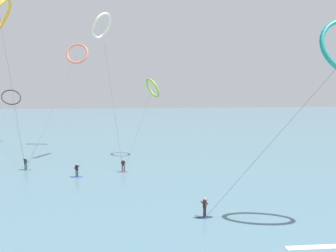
{
  "coord_description": "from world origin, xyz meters",
  "views": [
    {
      "loc": [
        -3.84,
        -3.48,
        10.2
      ],
      "look_at": [
        0.0,
        23.24,
        7.21
      ],
      "focal_mm": 30.54,
      "sensor_mm": 36.0,
      "label": 1
    }
  ],
  "objects_px": {
    "surfer_navy": "(205,209)",
    "kite_amber": "(0,16)",
    "kite_coral": "(77,54)",
    "surfer_emerald": "(26,164)",
    "kite_charcoal": "(11,97)",
    "kite_ivory": "(102,26)",
    "surfer_magenta": "(123,166)",
    "kite_lime": "(153,88)",
    "surfer_cobalt": "(77,171)"
  },
  "relations": [
    {
      "from": "surfer_navy",
      "to": "kite_amber",
      "type": "bearing_deg",
      "value": -89.61
    },
    {
      "from": "surfer_navy",
      "to": "kite_coral",
      "type": "xyz_separation_m",
      "value": [
        -15.77,
        37.57,
        17.39
      ]
    },
    {
      "from": "surfer_emerald",
      "to": "kite_coral",
      "type": "xyz_separation_m",
      "value": [
        4.09,
        19.55,
        17.39
      ]
    },
    {
      "from": "kite_charcoal",
      "to": "kite_ivory",
      "type": "bearing_deg",
      "value": -65.7
    },
    {
      "from": "surfer_magenta",
      "to": "kite_coral",
      "type": "distance_m",
      "value": 29.79
    },
    {
      "from": "kite_lime",
      "to": "kite_amber",
      "type": "bearing_deg",
      "value": 85.72
    },
    {
      "from": "surfer_magenta",
      "to": "kite_amber",
      "type": "relative_size",
      "value": 0.07
    },
    {
      "from": "kite_charcoal",
      "to": "surfer_navy",
      "type": "bearing_deg",
      "value": -80.58
    },
    {
      "from": "kite_coral",
      "to": "kite_charcoal",
      "type": "xyz_separation_m",
      "value": [
        -14.53,
        4.91,
        -8.6
      ]
    },
    {
      "from": "surfer_emerald",
      "to": "kite_coral",
      "type": "relative_size",
      "value": 0.08
    },
    {
      "from": "surfer_navy",
      "to": "kite_amber",
      "type": "relative_size",
      "value": 0.07
    },
    {
      "from": "surfer_cobalt",
      "to": "kite_ivory",
      "type": "distance_m",
      "value": 23.65
    },
    {
      "from": "surfer_navy",
      "to": "surfer_cobalt",
      "type": "bearing_deg",
      "value": -95.87
    },
    {
      "from": "surfer_navy",
      "to": "surfer_emerald",
      "type": "bearing_deg",
      "value": -90.63
    },
    {
      "from": "surfer_navy",
      "to": "kite_charcoal",
      "type": "height_order",
      "value": "kite_charcoal"
    },
    {
      "from": "surfer_cobalt",
      "to": "kite_ivory",
      "type": "height_order",
      "value": "kite_ivory"
    },
    {
      "from": "surfer_cobalt",
      "to": "surfer_magenta",
      "type": "height_order",
      "value": "same"
    },
    {
      "from": "surfer_magenta",
      "to": "kite_amber",
      "type": "bearing_deg",
      "value": -22.92
    },
    {
      "from": "surfer_emerald",
      "to": "kite_ivory",
      "type": "xyz_separation_m",
      "value": [
        9.88,
        7.64,
        20.17
      ]
    },
    {
      "from": "kite_amber",
      "to": "kite_lime",
      "type": "bearing_deg",
      "value": 95.55
    },
    {
      "from": "surfer_emerald",
      "to": "kite_amber",
      "type": "xyz_separation_m",
      "value": [
        -2.78,
        1.8,
        19.63
      ]
    },
    {
      "from": "kite_ivory",
      "to": "kite_charcoal",
      "type": "bearing_deg",
      "value": -104.55
    },
    {
      "from": "surfer_magenta",
      "to": "surfer_emerald",
      "type": "distance_m",
      "value": 13.36
    },
    {
      "from": "surfer_emerald",
      "to": "kite_lime",
      "type": "xyz_separation_m",
      "value": [
        17.92,
        7.61,
        10.45
      ]
    },
    {
      "from": "surfer_emerald",
      "to": "kite_ivory",
      "type": "bearing_deg",
      "value": 72.89
    },
    {
      "from": "kite_ivory",
      "to": "kite_coral",
      "type": "bearing_deg",
      "value": -129.03
    },
    {
      "from": "kite_lime",
      "to": "surfer_navy",
      "type": "bearing_deg",
      "value": 164.37
    },
    {
      "from": "kite_coral",
      "to": "surfer_emerald",
      "type": "bearing_deg",
      "value": -92.74
    },
    {
      "from": "surfer_magenta",
      "to": "kite_charcoal",
      "type": "distance_m",
      "value": 37.12
    },
    {
      "from": "kite_coral",
      "to": "kite_lime",
      "type": "relative_size",
      "value": 1.61
    },
    {
      "from": "surfer_magenta",
      "to": "kite_ivory",
      "type": "distance_m",
      "value": 22.99
    },
    {
      "from": "surfer_cobalt",
      "to": "kite_coral",
      "type": "xyz_separation_m",
      "value": [
        -3.32,
        24.0,
        17.39
      ]
    },
    {
      "from": "surfer_emerald",
      "to": "surfer_navy",
      "type": "height_order",
      "value": "same"
    },
    {
      "from": "kite_lime",
      "to": "kite_amber",
      "type": "height_order",
      "value": "kite_amber"
    },
    {
      "from": "kite_lime",
      "to": "kite_ivory",
      "type": "bearing_deg",
      "value": 69.81
    },
    {
      "from": "surfer_navy",
      "to": "kite_lime",
      "type": "relative_size",
      "value": 0.13
    },
    {
      "from": "surfer_cobalt",
      "to": "kite_charcoal",
      "type": "bearing_deg",
      "value": -19.77
    },
    {
      "from": "kite_charcoal",
      "to": "kite_amber",
      "type": "bearing_deg",
      "value": -97.41
    },
    {
      "from": "surfer_navy",
      "to": "kite_coral",
      "type": "distance_m",
      "value": 44.3
    },
    {
      "from": "surfer_emerald",
      "to": "kite_amber",
      "type": "distance_m",
      "value": 19.9
    },
    {
      "from": "kite_coral",
      "to": "kite_charcoal",
      "type": "relative_size",
      "value": 0.79
    },
    {
      "from": "surfer_navy",
      "to": "kite_amber",
      "type": "distance_m",
      "value": 35.92
    },
    {
      "from": "surfer_cobalt",
      "to": "kite_lime",
      "type": "distance_m",
      "value": 19.11
    },
    {
      "from": "kite_amber",
      "to": "surfer_emerald",
      "type": "bearing_deg",
      "value": 46.97
    },
    {
      "from": "surfer_cobalt",
      "to": "kite_ivory",
      "type": "bearing_deg",
      "value": -62.97
    },
    {
      "from": "kite_ivory",
      "to": "surfer_navy",
      "type": "bearing_deg",
      "value": 46.32
    },
    {
      "from": "kite_lime",
      "to": "kite_charcoal",
      "type": "bearing_deg",
      "value": 39.34
    },
    {
      "from": "kite_lime",
      "to": "surfer_cobalt",
      "type": "bearing_deg",
      "value": 118.99
    },
    {
      "from": "surfer_emerald",
      "to": "kite_ivory",
      "type": "distance_m",
      "value": 23.72
    },
    {
      "from": "kite_charcoal",
      "to": "kite_lime",
      "type": "bearing_deg",
      "value": -56.79
    }
  ]
}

